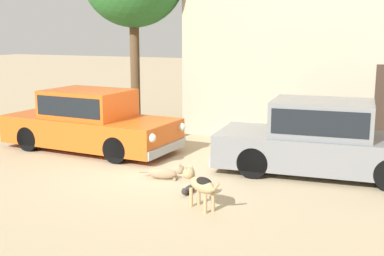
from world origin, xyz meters
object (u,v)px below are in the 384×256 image
at_px(stray_cat, 189,189).
at_px(stray_dog_tan, 167,173).
at_px(parked_sedan_second, 323,138).
at_px(parked_sedan_nearest, 90,121).
at_px(stray_dog_spotted, 200,183).

bearing_deg(stray_cat, stray_dog_tan, -129.68).
height_order(parked_sedan_second, stray_dog_tan, parked_sedan_second).
distance_m(parked_sedan_nearest, stray_dog_spotted, 4.89).
height_order(parked_sedan_nearest, stray_cat, parked_sedan_nearest).
bearing_deg(parked_sedan_nearest, stray_dog_tan, -24.59).
bearing_deg(parked_sedan_second, parked_sedan_nearest, 176.71).
relative_size(parked_sedan_nearest, parked_sedan_second, 1.00).
height_order(parked_sedan_nearest, parked_sedan_second, parked_sedan_second).
distance_m(parked_sedan_nearest, parked_sedan_second, 5.57).
bearing_deg(parked_sedan_second, stray_dog_spotted, -122.63).
bearing_deg(stray_dog_spotted, parked_sedan_second, -86.80).
relative_size(parked_sedan_nearest, stray_dog_spotted, 5.03).
relative_size(parked_sedan_second, stray_dog_tan, 4.64).
bearing_deg(parked_sedan_second, stray_cat, -136.28).
bearing_deg(parked_sedan_nearest, parked_sedan_second, 4.47).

